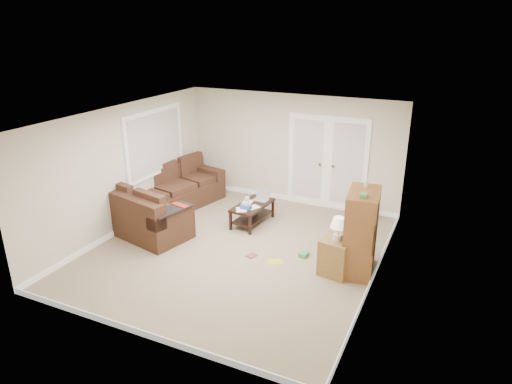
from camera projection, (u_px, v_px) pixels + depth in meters
The scene contains 17 objects.
floor at pixel (237, 250), 8.46m from camera, with size 5.50×5.50×0.00m, color gray.
ceiling at pixel (235, 116), 7.58m from camera, with size 5.00×5.50×0.02m, color white.
wall_left at pixel (124, 169), 9.00m from camera, with size 0.02×5.50×2.50m, color beige.
wall_right at pixel (380, 210), 7.04m from camera, with size 0.02×5.50×2.50m, color beige.
wall_back at pixel (292, 149), 10.35m from camera, with size 5.00×0.02×2.50m, color beige.
wall_front at pixel (136, 255), 5.69m from camera, with size 5.00×0.02×2.50m, color beige.
baseboards at pixel (237, 248), 8.44m from camera, with size 5.00×5.50×0.10m, color white, non-canonical shape.
french_doors at pixel (327, 163), 10.06m from camera, with size 1.80×0.05×2.13m.
window_left at pixel (155, 142), 9.73m from camera, with size 0.05×1.92×1.42m.
sectional_sofa at pixel (160, 203), 9.71m from camera, with size 2.13×3.31×0.91m.
coffee_table at pixel (253, 213), 9.50m from camera, with size 0.61×1.10×0.72m.
tv_armoire at pixel (361, 232), 7.53m from camera, with size 0.59×0.94×1.53m.
side_cabinet at pixel (337, 254), 7.55m from camera, with size 0.56×0.56×1.02m.
space_heater at pixel (373, 213), 9.70m from camera, with size 0.12×0.10×0.31m, color silver.
floor_magazine at pixel (276, 262), 8.04m from camera, with size 0.26×0.21×0.01m, color gold.
floor_greenbox at pixel (304, 254), 8.22m from camera, with size 0.14×0.19×0.07m, color #42924F.
floor_book at pixel (249, 254), 8.29m from camera, with size 0.15×0.20×0.02m, color brown.
Camera 1 is at (3.48, -6.69, 3.99)m, focal length 32.00 mm.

